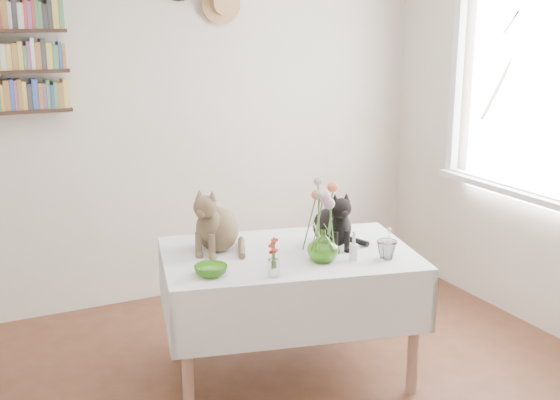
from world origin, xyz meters
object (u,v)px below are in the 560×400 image
dining_table (288,283)px  black_cat (332,217)px  flower_vase (323,246)px  tabby_cat (217,217)px

dining_table → black_cat: bearing=0.1°
dining_table → flower_vase: (0.09, -0.21, 0.26)m
dining_table → black_cat: size_ratio=4.58×
tabby_cat → flower_vase: bearing=2.0°
black_cat → tabby_cat: bearing=168.1°
dining_table → flower_vase: size_ratio=8.81×
dining_table → flower_vase: 0.35m
dining_table → black_cat: (0.27, 0.00, 0.34)m
black_cat → flower_vase: black_cat is taller
black_cat → flower_vase: bearing=-122.4°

